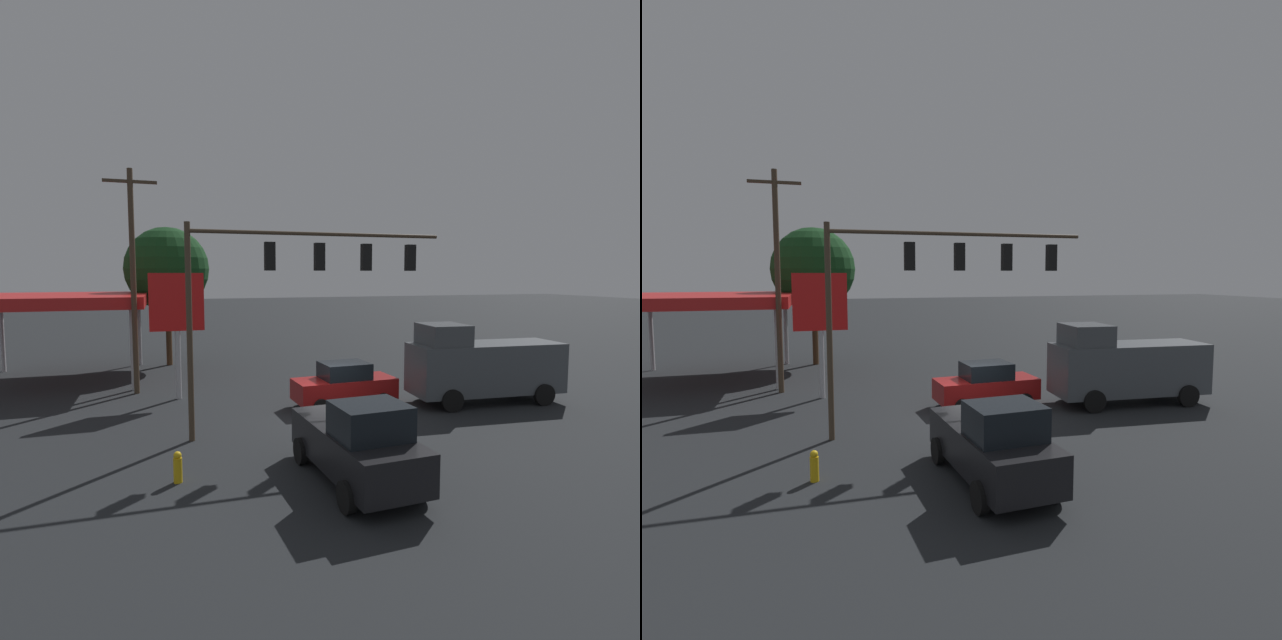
{
  "view_description": "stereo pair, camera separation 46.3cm",
  "coord_description": "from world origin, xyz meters",
  "views": [
    {
      "loc": [
        6.49,
        18.5,
        5.75
      ],
      "look_at": [
        0.0,
        -2.0,
        3.76
      ],
      "focal_mm": 28.0,
      "sensor_mm": 36.0,
      "label": 1
    },
    {
      "loc": [
        6.05,
        18.64,
        5.75
      ],
      "look_at": [
        0.0,
        -2.0,
        3.76
      ],
      "focal_mm": 28.0,
      "sensor_mm": 36.0,
      "label": 2
    }
  ],
  "objects": [
    {
      "name": "ground_plane",
      "position": [
        0.0,
        0.0,
        0.0
      ],
      "size": [
        200.0,
        200.0,
        0.0
      ],
      "primitive_type": "plane",
      "color": "black"
    },
    {
      "name": "traffic_signal_assembly",
      "position": [
        1.89,
        1.13,
        5.74
      ],
      "size": [
        9.49,
        0.43,
        7.49
      ],
      "color": "#473828",
      "rests_on": "ground"
    },
    {
      "name": "utility_pole",
      "position": [
        7.78,
        -6.73,
        5.61
      ],
      "size": [
        2.4,
        0.26,
        10.64
      ],
      "color": "#473828",
      "rests_on": "ground"
    },
    {
      "name": "gas_station_canopy",
      "position": [
        11.74,
        -11.16,
        4.29
      ],
      "size": [
        8.78,
        8.58,
        4.64
      ],
      "color": "red",
      "rests_on": "ground"
    },
    {
      "name": "price_sign",
      "position": [
        5.88,
        -5.03,
        4.2
      ],
      "size": [
        2.42,
        0.27,
        5.79
      ],
      "color": "#B7B7BC",
      "rests_on": "ground"
    },
    {
      "name": "sedan_far",
      "position": [
        -0.95,
        -1.52,
        0.95
      ],
      "size": [
        4.49,
        2.25,
        1.93
      ],
      "rotation": [
        0.0,
        0.0,
        0.06
      ],
      "color": "maroon",
      "rests_on": "ground"
    },
    {
      "name": "delivery_truck",
      "position": [
        -7.03,
        -0.28,
        1.69
      ],
      "size": [
        6.94,
        2.92,
        3.58
      ],
      "rotation": [
        0.0,
        0.0,
        -0.07
      ],
      "color": "#474C51",
      "rests_on": "ground"
    },
    {
      "name": "pickup_parked",
      "position": [
        1.48,
        6.11,
        1.11
      ],
      "size": [
        2.53,
        5.32,
        2.4
      ],
      "rotation": [
        0.0,
        0.0,
        1.64
      ],
      "color": "black",
      "rests_on": "ground"
    },
    {
      "name": "street_tree",
      "position": [
        6.16,
        -14.16,
        6.06
      ],
      "size": [
        5.16,
        5.16,
        8.66
      ],
      "color": "#4C331E",
      "rests_on": "ground"
    },
    {
      "name": "fire_hydrant",
      "position": [
        6.22,
        4.62,
        0.44
      ],
      "size": [
        0.24,
        0.24,
        0.88
      ],
      "color": "gold",
      "rests_on": "ground"
    }
  ]
}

